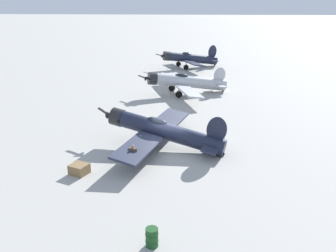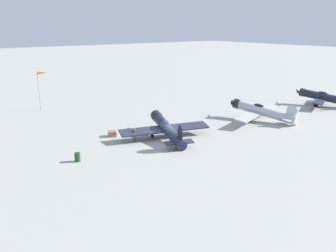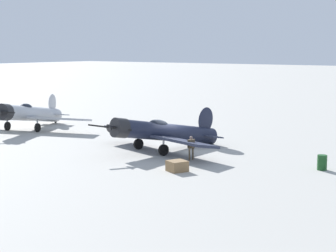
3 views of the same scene
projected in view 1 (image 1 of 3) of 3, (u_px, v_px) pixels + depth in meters
ground_plane at (168, 148)px, 28.60m from camera, size 400.00×400.00×0.00m
airplane_foreground at (162, 131)px, 28.31m from camera, size 10.48×11.61×3.11m
airplane_mid_apron at (185, 82)px, 43.68m from camera, size 10.60×12.58×3.06m
airplane_far_line at (189, 58)px, 59.48m from camera, size 10.16×10.19×3.50m
ground_crew_mechanic at (133, 154)px, 25.12m from camera, size 0.61×0.35×1.64m
equipment_crate at (79, 169)px, 24.40m from camera, size 1.42×1.38×0.66m
fuel_drum at (152, 237)px, 17.31m from camera, size 0.64×0.64×0.95m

